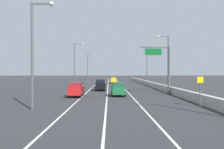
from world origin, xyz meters
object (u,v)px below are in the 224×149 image
(lamp_post_right_third, at_px, (146,64))
(car_blue_0, at_px, (101,84))
(lamp_post_left_near, at_px, (35,48))
(lamp_post_left_far, at_px, (88,66))
(car_black_4, at_px, (101,85))
(speed_advisory_sign, at_px, (200,89))
(lamp_post_left_mid, at_px, (76,62))
(car_yellow_3, at_px, (114,80))
(overhead_sign_gantry, at_px, (164,64))
(car_red_2, at_px, (76,89))
(car_green_1, at_px, (118,89))
(lamp_post_right_second, at_px, (167,59))

(lamp_post_right_third, height_order, car_blue_0, lamp_post_right_third)
(lamp_post_left_near, xyz_separation_m, lamp_post_left_far, (-0.59, 62.38, 0.00))
(lamp_post_left_far, relative_size, car_black_4, 2.29)
(speed_advisory_sign, distance_m, lamp_post_left_near, 16.39)
(speed_advisory_sign, bearing_deg, lamp_post_left_mid, 119.17)
(lamp_post_right_third, height_order, lamp_post_left_far, same)
(car_yellow_3, bearing_deg, lamp_post_left_mid, -114.50)
(overhead_sign_gantry, distance_m, lamp_post_right_third, 31.05)
(overhead_sign_gantry, xyz_separation_m, car_black_4, (-10.20, 7.26, -3.68))
(speed_advisory_sign, height_order, car_yellow_3, speed_advisory_sign)
(lamp_post_left_mid, relative_size, car_blue_0, 2.20)
(car_blue_0, relative_size, car_red_2, 1.05)
(speed_advisory_sign, distance_m, car_green_1, 13.23)
(car_red_2, bearing_deg, overhead_sign_gantry, 15.41)
(lamp_post_right_third, height_order, lamp_post_left_mid, same)
(lamp_post_left_far, relative_size, car_blue_0, 2.20)
(lamp_post_left_far, bearing_deg, speed_advisory_sign, -74.89)
(car_blue_0, distance_m, car_red_2, 18.70)
(lamp_post_left_far, relative_size, car_yellow_3, 2.11)
(lamp_post_left_far, height_order, car_black_4, lamp_post_left_far)
(lamp_post_left_near, xyz_separation_m, car_green_1, (8.07, 12.25, -4.73))
(lamp_post_right_second, height_order, car_red_2, lamp_post_right_second)
(lamp_post_right_third, distance_m, car_blue_0, 20.91)
(overhead_sign_gantry, relative_size, speed_advisory_sign, 2.50)
(lamp_post_right_third, distance_m, car_yellow_3, 11.38)
(lamp_post_left_near, height_order, lamp_post_left_far, same)
(speed_advisory_sign, xyz_separation_m, lamp_post_right_third, (1.56, 44.42, 3.95))
(lamp_post_right_second, relative_size, car_black_4, 2.29)
(overhead_sign_gantry, bearing_deg, car_black_4, 144.57)
(overhead_sign_gantry, relative_size, car_green_1, 1.83)
(car_green_1, height_order, car_yellow_3, car_green_1)
(lamp_post_right_second, height_order, lamp_post_right_third, same)
(car_blue_0, xyz_separation_m, car_green_1, (3.11, -17.62, 0.06))
(lamp_post_left_mid, xyz_separation_m, car_green_1, (8.78, -18.94, -4.73))
(overhead_sign_gantry, distance_m, speed_advisory_sign, 13.78)
(speed_advisory_sign, height_order, lamp_post_right_third, lamp_post_right_third)
(lamp_post_left_far, height_order, car_blue_0, lamp_post_left_far)
(speed_advisory_sign, height_order, car_black_4, speed_advisory_sign)
(car_green_1, bearing_deg, lamp_post_left_far, 99.80)
(lamp_post_right_second, distance_m, car_yellow_3, 32.22)
(car_red_2, bearing_deg, car_black_4, 74.57)
(lamp_post_left_mid, height_order, lamp_post_left_far, same)
(car_blue_0, bearing_deg, lamp_post_left_mid, 166.88)
(lamp_post_right_third, height_order, car_black_4, lamp_post_right_third)
(lamp_post_right_third, xyz_separation_m, car_green_1, (-9.32, -33.73, -4.73))
(lamp_post_left_far, xyz_separation_m, car_green_1, (8.66, -50.13, -4.73))
(overhead_sign_gantry, distance_m, car_blue_0, 18.54)
(lamp_post_left_mid, bearing_deg, car_black_4, -56.56)
(car_blue_0, bearing_deg, lamp_post_right_third, 52.36)
(lamp_post_left_near, bearing_deg, lamp_post_right_second, 49.60)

